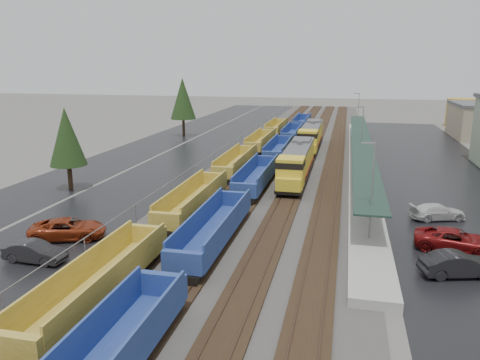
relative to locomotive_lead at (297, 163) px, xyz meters
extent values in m
cube|color=#302D2B|center=(-2.00, 20.89, -2.20)|extent=(20.00, 160.00, 0.08)
cube|color=black|center=(-8.00, 20.89, -2.09)|extent=(2.60, 160.00, 0.15)
cube|color=#473326|center=(-8.72, 20.89, -1.98)|extent=(0.08, 160.00, 0.07)
cube|color=#473326|center=(-7.28, 20.89, -1.98)|extent=(0.08, 160.00, 0.07)
cube|color=black|center=(-4.00, 20.89, -2.09)|extent=(2.60, 160.00, 0.15)
cube|color=#473326|center=(-4.72, 20.89, -1.98)|extent=(0.08, 160.00, 0.07)
cube|color=#473326|center=(-3.28, 20.89, -1.98)|extent=(0.08, 160.00, 0.07)
cube|color=black|center=(0.00, 20.89, -2.09)|extent=(2.60, 160.00, 0.15)
cube|color=#473326|center=(-0.72, 20.89, -1.98)|extent=(0.08, 160.00, 0.07)
cube|color=#473326|center=(0.72, 20.89, -1.98)|extent=(0.08, 160.00, 0.07)
cube|color=black|center=(4.00, 20.89, -2.09)|extent=(2.60, 160.00, 0.15)
cube|color=#473326|center=(3.28, 20.89, -1.98)|extent=(0.08, 160.00, 0.07)
cube|color=#473326|center=(4.72, 20.89, -1.98)|extent=(0.08, 160.00, 0.07)
cube|color=black|center=(-17.00, 20.89, -2.23)|extent=(10.00, 160.00, 0.02)
cube|color=black|center=(-27.00, 20.89, -2.23)|extent=(9.00, 160.00, 0.02)
cube|color=black|center=(17.00, 10.89, -2.23)|extent=(16.00, 100.00, 0.02)
cube|color=#9E9B93|center=(7.50, 10.89, -1.89)|extent=(3.00, 80.00, 0.70)
cylinder|color=gray|center=(7.50, -14.11, -0.34)|extent=(0.16, 0.16, 2.40)
cylinder|color=gray|center=(7.50, 0.89, -0.34)|extent=(0.16, 0.16, 2.40)
cylinder|color=gray|center=(7.50, 15.89, -0.34)|extent=(0.16, 0.16, 2.40)
cylinder|color=gray|center=(7.50, 30.89, -0.34)|extent=(0.16, 0.16, 2.40)
cylinder|color=gray|center=(7.50, 45.89, -0.34)|extent=(0.16, 0.16, 2.40)
cube|color=#1B3228|center=(7.50, 10.89, 0.96)|extent=(2.60, 65.00, 0.15)
cylinder|color=gray|center=(7.50, -19.11, 1.76)|extent=(0.12, 0.12, 8.00)
cube|color=gray|center=(7.00, -19.11, 5.66)|extent=(1.00, 0.15, 0.12)
cylinder|color=gray|center=(7.50, 10.89, 1.76)|extent=(0.12, 0.12, 8.00)
cube|color=gray|center=(7.00, 10.89, 5.66)|extent=(1.00, 0.15, 0.12)
cylinder|color=gray|center=(7.50, 40.89, 1.76)|extent=(0.12, 0.12, 8.00)
cube|color=gray|center=(7.00, 40.89, 5.66)|extent=(1.00, 0.15, 0.12)
cylinder|color=gray|center=(-11.50, -35.11, -1.24)|extent=(0.08, 0.08, 2.00)
cylinder|color=gray|center=(-11.50, -27.11, -1.24)|extent=(0.08, 0.08, 2.00)
cylinder|color=gray|center=(-11.50, -19.11, -1.24)|extent=(0.08, 0.08, 2.00)
cylinder|color=gray|center=(-11.50, -11.11, -1.24)|extent=(0.08, 0.08, 2.00)
cylinder|color=gray|center=(-11.50, -3.11, -1.24)|extent=(0.08, 0.08, 2.00)
cylinder|color=gray|center=(-11.50, 4.89, -1.24)|extent=(0.08, 0.08, 2.00)
cylinder|color=gray|center=(-11.50, 12.89, -1.24)|extent=(0.08, 0.08, 2.00)
cylinder|color=gray|center=(-11.50, 20.89, -1.24)|extent=(0.08, 0.08, 2.00)
cylinder|color=gray|center=(-11.50, 28.89, -1.24)|extent=(0.08, 0.08, 2.00)
cylinder|color=gray|center=(-11.50, 36.89, -1.24)|extent=(0.08, 0.08, 2.00)
cylinder|color=gray|center=(-11.50, 44.89, -1.24)|extent=(0.08, 0.08, 2.00)
cylinder|color=gray|center=(-11.50, 52.89, -1.24)|extent=(0.08, 0.08, 2.00)
cylinder|color=gray|center=(-11.50, 60.89, -1.24)|extent=(0.08, 0.08, 2.00)
cylinder|color=gray|center=(-11.50, 68.89, -1.24)|extent=(0.08, 0.08, 2.00)
cylinder|color=gray|center=(-11.50, 76.89, -1.24)|extent=(0.08, 0.08, 2.00)
cylinder|color=gray|center=(-11.50, 84.89, -1.24)|extent=(0.08, 0.08, 2.00)
cylinder|color=gray|center=(-11.50, 92.89, -1.24)|extent=(0.08, 0.08, 2.00)
cube|color=gray|center=(-11.50, 20.89, -0.24)|extent=(0.05, 160.00, 0.05)
ellipsoid|color=#53614B|center=(-32.00, 160.89, -2.24)|extent=(154.00, 110.00, 19.80)
ellipsoid|color=#53614B|center=(38.00, 170.89, -2.24)|extent=(196.00, 140.00, 25.20)
cylinder|color=#332316|center=(-24.00, -9.11, -0.89)|extent=(0.50, 0.50, 2.70)
cone|color=black|center=(-24.00, -9.11, 3.61)|extent=(3.96, 3.96, 6.30)
cylinder|color=#332316|center=(-25.00, 30.89, -0.59)|extent=(0.50, 0.50, 3.30)
cone|color=black|center=(-25.00, 30.89, 4.91)|extent=(4.84, 4.84, 7.70)
cube|color=black|center=(0.00, 0.65, -1.44)|extent=(2.75, 18.31, 0.37)
cube|color=gold|center=(0.00, 1.57, 0.12)|extent=(2.56, 14.65, 2.75)
cube|color=gold|center=(0.00, -6.49, 0.30)|extent=(2.75, 2.93, 3.11)
cube|color=black|center=(0.00, -6.49, 1.21)|extent=(2.79, 2.98, 0.64)
cube|color=gold|center=(0.00, -8.14, -0.62)|extent=(2.56, 0.92, 1.28)
cube|color=#59595B|center=(0.00, 1.57, 1.58)|extent=(2.61, 14.65, 0.32)
cube|color=maroon|center=(-1.30, 1.57, -0.98)|extent=(0.04, 14.65, 0.32)
cube|color=maroon|center=(1.30, 1.57, -0.98)|extent=(0.04, 14.65, 0.32)
cube|color=black|center=(0.00, 0.65, -1.81)|extent=(2.01, 5.49, 0.55)
cube|color=black|center=(0.00, -5.76, -1.71)|extent=(2.20, 3.66, 0.46)
cube|color=black|center=(0.00, 7.06, -1.71)|extent=(2.20, 3.66, 0.46)
cylinder|color=#59595B|center=(0.00, 2.48, 1.86)|extent=(0.64, 0.64, 0.46)
cube|color=#59595B|center=(0.00, 5.23, 1.81)|extent=(2.20, 3.66, 0.46)
cube|color=black|center=(0.00, 21.65, -1.44)|extent=(2.75, 18.31, 0.37)
cube|color=gold|center=(0.00, 22.57, 0.12)|extent=(2.56, 14.65, 2.75)
cube|color=gold|center=(0.00, 14.51, 0.30)|extent=(2.75, 2.93, 3.11)
cube|color=black|center=(0.00, 14.51, 1.21)|extent=(2.79, 2.98, 0.64)
cube|color=gold|center=(0.00, 12.86, -0.62)|extent=(2.56, 0.92, 1.28)
cube|color=#59595B|center=(0.00, 22.57, 1.58)|extent=(2.61, 14.65, 0.32)
cube|color=maroon|center=(-1.30, 22.57, -0.98)|extent=(0.04, 14.65, 0.32)
cube|color=maroon|center=(1.30, 22.57, -0.98)|extent=(0.04, 14.65, 0.32)
cube|color=black|center=(0.00, 21.65, -1.81)|extent=(2.01, 5.49, 0.55)
cube|color=black|center=(0.00, 15.24, -1.71)|extent=(2.20, 3.66, 0.46)
cube|color=black|center=(0.00, 28.06, -1.71)|extent=(2.20, 3.66, 0.46)
cylinder|color=#59595B|center=(0.00, 23.48, 1.86)|extent=(0.64, 0.64, 0.46)
cube|color=#59595B|center=(0.00, 26.23, 1.81)|extent=(2.20, 3.66, 0.46)
cube|color=olive|center=(-8.00, -31.50, -1.39)|extent=(2.60, 13.74, 0.25)
cube|color=olive|center=(-9.25, -31.50, -0.50)|extent=(0.15, 13.74, 1.80)
cube|color=olive|center=(-6.75, -31.50, -0.50)|extent=(0.15, 13.74, 1.80)
cube|color=olive|center=(-8.00, -38.57, -0.70)|extent=(2.60, 0.50, 1.40)
cube|color=olive|center=(-8.00, -24.43, -0.70)|extent=(2.60, 0.50, 1.40)
cube|color=black|center=(-8.00, -37.87, -1.69)|extent=(2.00, 2.20, 0.50)
cube|color=black|center=(-8.00, -25.13, -1.69)|extent=(2.00, 2.20, 0.50)
cube|color=olive|center=(-8.00, -14.26, -1.39)|extent=(2.60, 13.74, 0.25)
cube|color=olive|center=(-9.25, -14.26, -0.50)|extent=(0.15, 13.74, 1.80)
cube|color=olive|center=(-6.75, -14.26, -0.50)|extent=(0.15, 13.74, 1.80)
cube|color=olive|center=(-8.00, -21.33, -0.70)|extent=(2.60, 0.50, 1.40)
cube|color=olive|center=(-8.00, -7.20, -0.70)|extent=(2.60, 0.50, 1.40)
cube|color=black|center=(-8.00, -20.63, -1.69)|extent=(2.00, 2.20, 0.50)
cube|color=black|center=(-8.00, -7.89, -1.69)|extent=(2.00, 2.20, 0.50)
cube|color=olive|center=(-8.00, 2.97, -1.39)|extent=(2.60, 13.74, 0.25)
cube|color=olive|center=(-9.25, 2.97, -0.50)|extent=(0.15, 13.74, 1.80)
cube|color=olive|center=(-6.75, 2.97, -0.50)|extent=(0.15, 13.74, 1.80)
cube|color=olive|center=(-8.00, -4.10, -0.70)|extent=(2.60, 0.50, 1.40)
cube|color=olive|center=(-8.00, 10.04, -0.70)|extent=(2.60, 0.50, 1.40)
cube|color=black|center=(-8.00, -3.40, -1.69)|extent=(2.00, 2.20, 0.50)
cube|color=black|center=(-8.00, 9.34, -1.69)|extent=(2.00, 2.20, 0.50)
cube|color=olive|center=(-8.00, 20.20, -1.39)|extent=(2.60, 13.74, 0.25)
cube|color=olive|center=(-9.25, 20.20, -0.50)|extent=(0.15, 13.74, 1.80)
cube|color=olive|center=(-6.75, 20.20, -0.50)|extent=(0.15, 13.74, 1.80)
cube|color=olive|center=(-8.00, 13.13, -0.70)|extent=(2.60, 0.50, 1.40)
cube|color=olive|center=(-8.00, 27.27, -0.70)|extent=(2.60, 0.50, 1.40)
cube|color=black|center=(-8.00, 13.83, -1.69)|extent=(2.00, 2.20, 0.50)
cube|color=black|center=(-8.00, 26.57, -1.69)|extent=(2.00, 2.20, 0.50)
cube|color=olive|center=(-8.00, 37.44, -1.39)|extent=(2.60, 13.74, 0.25)
cube|color=olive|center=(-9.25, 37.44, -0.50)|extent=(0.15, 13.74, 1.80)
cube|color=olive|center=(-6.75, 37.44, -0.50)|extent=(0.15, 13.74, 1.80)
cube|color=olive|center=(-8.00, 30.37, -0.70)|extent=(2.60, 0.50, 1.40)
cube|color=olive|center=(-8.00, 44.50, -0.70)|extent=(2.60, 0.50, 1.40)
cube|color=black|center=(-8.00, 31.07, -1.69)|extent=(2.00, 2.20, 0.50)
cube|color=black|center=(-8.00, 43.81, -1.69)|extent=(2.00, 2.20, 0.50)
cube|color=navy|center=(-5.27, -38.69, -0.47)|extent=(0.15, 13.77, 1.83)
cube|color=navy|center=(-4.00, -31.60, -0.67)|extent=(2.65, 0.51, 1.43)
cube|color=black|center=(-4.00, -32.31, -1.69)|extent=(2.04, 2.24, 0.51)
cube|color=navy|center=(-4.00, -21.35, -1.38)|extent=(2.65, 13.77, 0.25)
cube|color=navy|center=(-5.27, -21.35, -0.47)|extent=(0.15, 13.77, 1.83)
cube|color=navy|center=(-2.73, -21.35, -0.47)|extent=(0.15, 13.77, 1.83)
cube|color=navy|center=(-4.00, -28.44, -0.67)|extent=(2.65, 0.51, 1.43)
cube|color=navy|center=(-4.00, -14.27, -0.67)|extent=(2.65, 0.51, 1.43)
cube|color=black|center=(-4.00, -27.73, -1.69)|extent=(2.04, 2.24, 0.51)
cube|color=black|center=(-4.00, -14.98, -1.69)|extent=(2.04, 2.24, 0.51)
cube|color=navy|center=(-4.00, -4.02, -1.38)|extent=(2.65, 13.77, 0.25)
cube|color=navy|center=(-5.27, -4.02, -0.47)|extent=(0.15, 13.77, 1.83)
cube|color=navy|center=(-2.73, -4.02, -0.47)|extent=(0.15, 13.77, 1.83)
cube|color=navy|center=(-4.00, -11.11, -0.67)|extent=(2.65, 0.51, 1.43)
cube|color=navy|center=(-4.00, 3.07, -0.67)|extent=(2.65, 0.51, 1.43)
cube|color=black|center=(-4.00, -10.39, -1.69)|extent=(2.04, 2.24, 0.51)
cube|color=black|center=(-4.00, 2.35, -1.69)|extent=(2.04, 2.24, 0.51)
cube|color=navy|center=(-4.00, 13.31, -1.38)|extent=(2.65, 13.77, 0.25)
cube|color=navy|center=(-5.27, 13.31, -0.47)|extent=(0.15, 13.77, 1.83)
cube|color=navy|center=(-2.73, 13.31, -0.47)|extent=(0.15, 13.77, 1.83)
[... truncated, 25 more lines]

